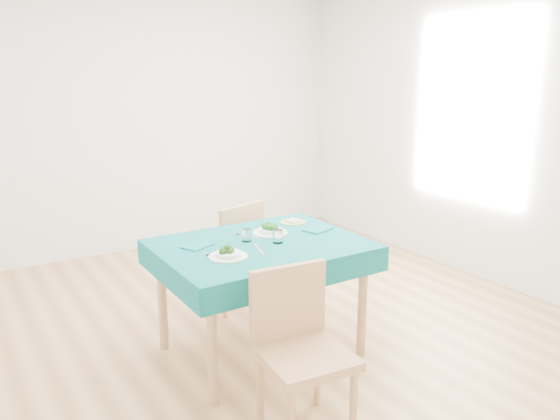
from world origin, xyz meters
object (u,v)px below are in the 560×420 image
chair_near (306,337)px  side_plate (293,222)px  chair_far (224,238)px  table (261,298)px  bowl_near (228,252)px  bowl_far (270,229)px

chair_near → side_plate: size_ratio=5.81×
chair_near → chair_far: bearing=82.8°
table → chair_far: (0.14, 0.82, 0.18)m
bowl_near → side_plate: (0.75, 0.43, -0.03)m
chair_far → side_plate: (0.30, -0.53, 0.21)m
bowl_near → chair_far: bearing=64.8°
bowl_near → bowl_far: size_ratio=0.97×
chair_far → side_plate: 0.64m
table → bowl_near: size_ratio=5.61×
chair_near → side_plate: chair_near is taller
chair_far → bowl_near: 1.08m
chair_near → bowl_far: chair_near is taller
bowl_far → side_plate: size_ratio=1.28×
table → side_plate: bearing=33.2°
side_plate → chair_near: bearing=-120.8°
table → side_plate: 0.65m
bowl_near → side_plate: bearing=30.0°
chair_far → bowl_near: bearing=47.5°
chair_far → chair_near: bearing=59.7°
chair_near → bowl_far: size_ratio=4.54×
chair_far → bowl_far: 0.71m
side_plate → chair_far: bearing=119.2°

